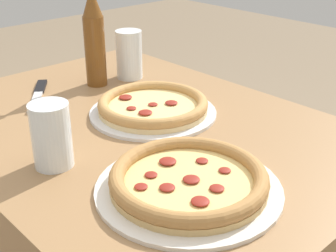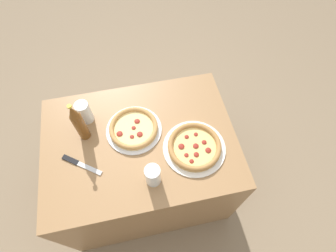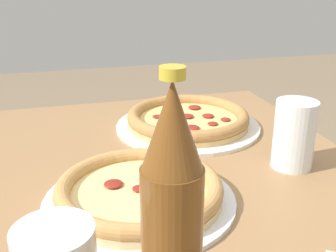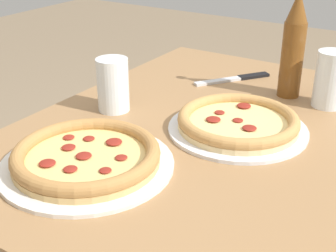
# 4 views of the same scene
# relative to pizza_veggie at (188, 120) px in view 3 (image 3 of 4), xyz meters

# --- Properties ---
(pizza_veggie) EXTENTS (0.33, 0.33, 0.04)m
(pizza_veggie) POSITION_rel_pizza_veggie_xyz_m (0.00, 0.00, 0.00)
(pizza_veggie) COLOR silver
(pizza_veggie) RESTS_ON table
(pizza_pepperoni) EXTENTS (0.30, 0.30, 0.04)m
(pizza_pepperoni) POSITION_rel_pizza_veggie_xyz_m (-0.29, 0.17, -0.00)
(pizza_pepperoni) COLOR silver
(pizza_pepperoni) RESTS_ON table
(glass_lemonade) EXTENTS (0.08, 0.08, 0.13)m
(glass_lemonade) POSITION_rel_pizza_veggie_xyz_m (-0.24, -0.12, 0.04)
(glass_lemonade) COLOR white
(glass_lemonade) RESTS_ON table
(beer_bottle) EXTENTS (0.06, 0.06, 0.28)m
(beer_bottle) POSITION_rel_pizza_veggie_xyz_m (-0.55, 0.20, 0.11)
(beer_bottle) COLOR brown
(beer_bottle) RESTS_ON table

